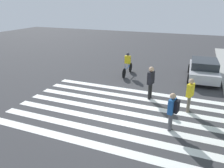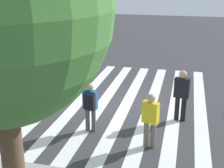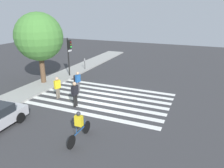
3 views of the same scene
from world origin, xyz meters
name	(u,v)px [view 1 (image 1 of 3)]	position (x,y,z in m)	size (l,w,h in m)	color
ground_plane	(117,111)	(0.00, 0.00, 0.00)	(60.00, 60.00, 0.00)	#38383A
crosswalk_stripes	(117,111)	(0.00, 0.00, 0.00)	(6.10, 10.00, 0.01)	white
pedestrian_adult_tall_backpack	(173,109)	(0.69, 2.67, 0.96)	(0.49, 0.44, 1.64)	#4C4C51
pedestrian_child_with_backpack	(151,81)	(-2.10, 1.16, 1.03)	(0.54, 0.32, 1.82)	black
pedestrian_adult_blue_shirt	(190,93)	(-1.29, 3.22, 0.95)	(0.51, 0.35, 1.68)	#6B6051
cyclist_far_lane	(128,63)	(-5.61, -1.29, 0.87)	(2.26, 0.40, 1.65)	black
car_parked_dark_suv	(204,69)	(-6.67, 3.81, 0.70)	(4.13, 2.12, 1.35)	#B7B7BC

